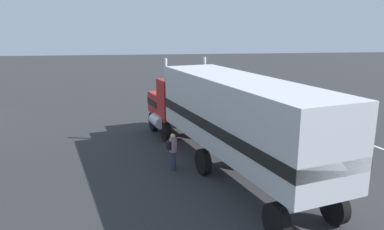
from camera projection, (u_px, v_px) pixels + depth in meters
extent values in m
plane|color=#2D2D30|center=(180.00, 131.00, 21.94)|extent=(120.00, 120.00, 0.00)
cube|color=silver|center=(250.00, 143.00, 19.78)|extent=(4.25, 1.47, 0.01)
cube|color=silver|center=(307.00, 142.00, 19.99)|extent=(4.32, 1.16, 0.01)
cube|color=silver|center=(377.00, 147.00, 19.12)|extent=(4.32, 1.18, 0.01)
cube|color=#B21919|center=(172.00, 102.00, 21.93)|extent=(2.38, 2.88, 1.20)
cube|color=#B21919|center=(182.00, 99.00, 20.38)|extent=(2.00, 2.78, 2.20)
cube|color=silver|center=(167.00, 99.00, 22.78)|extent=(0.62, 2.05, 1.08)
cube|color=black|center=(172.00, 101.00, 21.92)|extent=(2.39, 2.92, 0.36)
cylinder|color=silver|center=(166.00, 91.00, 19.33)|extent=(0.18, 0.18, 3.40)
cylinder|color=silver|center=(204.00, 88.00, 20.15)|extent=(0.18, 0.18, 3.40)
cube|color=silver|center=(239.00, 114.00, 14.55)|extent=(10.82, 5.22, 2.80)
cube|color=black|center=(239.00, 124.00, 14.65)|extent=(10.83, 5.26, 0.44)
cylinder|color=silver|center=(158.00, 121.00, 20.57)|extent=(1.42, 0.95, 0.64)
cylinder|color=black|center=(153.00, 121.00, 22.07)|extent=(1.14, 0.57, 1.10)
cylinder|color=black|center=(188.00, 118.00, 22.88)|extent=(1.14, 0.57, 1.10)
cylinder|color=black|center=(166.00, 131.00, 20.00)|extent=(1.14, 0.57, 1.10)
cylinder|color=black|center=(203.00, 127.00, 20.82)|extent=(1.14, 0.57, 1.10)
cylinder|color=black|center=(203.00, 162.00, 15.56)|extent=(1.14, 0.57, 1.10)
cylinder|color=black|center=(248.00, 155.00, 16.38)|extent=(1.14, 0.57, 1.10)
cylinder|color=black|center=(276.00, 221.00, 10.85)|extent=(1.14, 0.57, 1.10)
cylinder|color=black|center=(335.00, 207.00, 11.66)|extent=(1.14, 0.57, 1.10)
cylinder|color=#2D3347|center=(172.00, 160.00, 16.13)|extent=(0.18, 0.18, 0.82)
cylinder|color=#2D3347|center=(174.00, 161.00, 16.00)|extent=(0.18, 0.18, 0.82)
cylinder|color=#A5728C|center=(173.00, 145.00, 15.90)|extent=(0.34, 0.34, 0.58)
sphere|color=tan|center=(173.00, 136.00, 15.80)|extent=(0.23, 0.23, 0.23)
cube|color=black|center=(169.00, 145.00, 15.81)|extent=(0.30, 0.23, 0.36)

